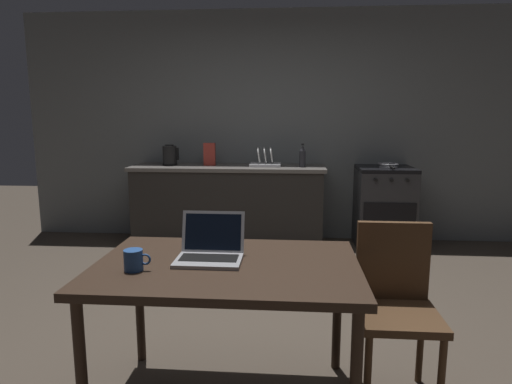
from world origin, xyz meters
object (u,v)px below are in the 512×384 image
(laptop, at_px, (210,251))
(frying_pan, at_px, (389,165))
(dish_rack, at_px, (265,162))
(dining_table, at_px, (227,277))
(chair, at_px, (395,298))
(coffee_mug, at_px, (134,260))
(electric_kettle, at_px, (170,155))
(stove_oven, at_px, (384,207))
(bottle, at_px, (303,156))
(cereal_box, at_px, (210,154))

(laptop, xyz_separation_m, frying_pan, (1.45, 2.79, 0.13))
(laptop, relative_size, dish_rack, 0.94)
(dining_table, height_order, frying_pan, frying_pan)
(dining_table, distance_m, dish_rack, 2.89)
(dining_table, bearing_deg, chair, 11.47)
(dining_table, bearing_deg, laptop, 151.91)
(laptop, xyz_separation_m, coffee_mug, (-0.32, -0.18, 0.00))
(chair, relative_size, electric_kettle, 3.84)
(coffee_mug, bearing_deg, dining_table, 18.24)
(stove_oven, xyz_separation_m, bottle, (-0.91, -0.05, 0.57))
(dining_table, distance_m, chair, 0.88)
(dining_table, relative_size, dish_rack, 3.75)
(electric_kettle, distance_m, coffee_mug, 3.09)
(frying_pan, bearing_deg, bottle, -178.79)
(laptop, distance_m, coffee_mug, 0.37)
(stove_oven, distance_m, dish_rack, 1.41)
(stove_oven, bearing_deg, coffee_mug, -120.17)
(chair, height_order, electric_kettle, electric_kettle)
(stove_oven, xyz_separation_m, laptop, (-1.43, -2.82, 0.34))
(chair, distance_m, dish_rack, 2.86)
(chair, height_order, dish_rack, dish_rack)
(stove_oven, relative_size, bottle, 3.50)
(chair, xyz_separation_m, electric_kettle, (-1.92, 2.70, 0.49))
(dining_table, xyz_separation_m, coffee_mug, (-0.41, -0.14, 0.12))
(electric_kettle, distance_m, frying_pan, 2.43)
(stove_oven, height_order, chair, same)
(dish_rack, bearing_deg, coffee_mug, -98.10)
(frying_pan, bearing_deg, cereal_box, 178.54)
(laptop, height_order, coffee_mug, laptop)
(frying_pan, bearing_deg, laptop, -117.42)
(coffee_mug, xyz_separation_m, dish_rack, (0.43, 3.01, 0.15))
(chair, xyz_separation_m, coffee_mug, (-1.26, -0.31, 0.27))
(chair, bearing_deg, frying_pan, 71.69)
(chair, xyz_separation_m, dish_rack, (-0.83, 2.70, 0.42))
(stove_oven, relative_size, cereal_box, 3.56)
(dining_table, height_order, dish_rack, dish_rack)
(electric_kettle, distance_m, bottle, 1.49)
(laptop, bearing_deg, dining_table, -21.95)
(dining_table, relative_size, electric_kettle, 5.46)
(bottle, height_order, cereal_box, bottle)
(electric_kettle, bearing_deg, dining_table, -69.64)
(stove_oven, xyz_separation_m, frying_pan, (0.02, -0.03, 0.47))
(bottle, bearing_deg, frying_pan, 1.21)
(laptop, bearing_deg, frying_pan, 68.72)
(electric_kettle, relative_size, frying_pan, 0.60)
(coffee_mug, bearing_deg, dish_rack, 81.90)
(bottle, xyz_separation_m, cereal_box, (-1.04, 0.07, 0.01))
(bottle, distance_m, dish_rack, 0.42)
(dining_table, relative_size, laptop, 3.99)
(bottle, xyz_separation_m, frying_pan, (0.93, 0.02, -0.10))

